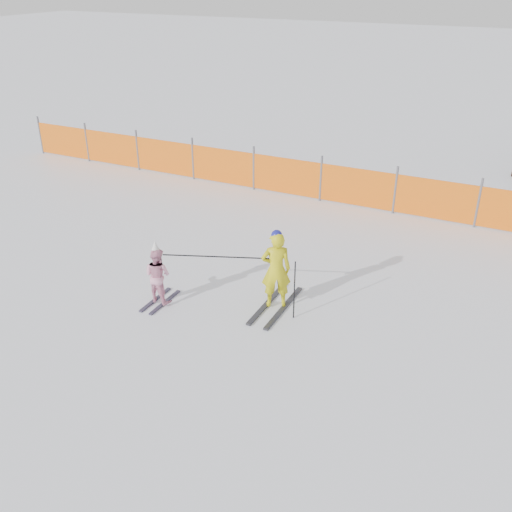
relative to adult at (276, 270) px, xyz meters
The scene contains 5 objects.
ground 1.02m from the adult, 124.28° to the right, with size 120.00×120.00×0.00m, color white.
adult is the anchor object (origin of this frame).
child 2.20m from the adult, 158.40° to the right, with size 0.56×0.95×1.28m.
ski_poles 0.58m from the adult, 145.31° to the right, with size 2.39×0.74×1.15m.
safety_fence 6.06m from the adult, 115.60° to the left, with size 17.21×0.06×1.25m.
Camera 1 is at (4.05, -7.75, 5.68)m, focal length 40.00 mm.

